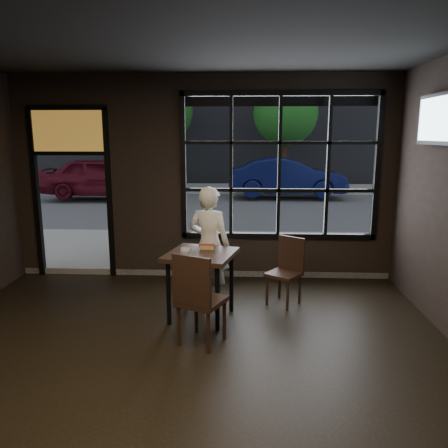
{
  "coord_description": "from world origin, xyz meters",
  "views": [
    {
      "loc": [
        0.66,
        -3.35,
        2.29
      ],
      "look_at": [
        0.4,
        2.2,
        1.15
      ],
      "focal_mm": 35.0,
      "sensor_mm": 36.0,
      "label": 1
    }
  ],
  "objects_px": {
    "chair_near": "(202,298)",
    "navy_car": "(287,177)",
    "cafe_table": "(201,285)",
    "man": "(209,245)"
  },
  "relations": [
    {
      "from": "chair_near",
      "to": "navy_car",
      "type": "xyz_separation_m",
      "value": [
        1.99,
        11.34,
        0.26
      ]
    },
    {
      "from": "cafe_table",
      "to": "man",
      "type": "bearing_deg",
      "value": 97.56
    },
    {
      "from": "cafe_table",
      "to": "navy_car",
      "type": "distance_m",
      "value": 10.87
    },
    {
      "from": "cafe_table",
      "to": "man",
      "type": "xyz_separation_m",
      "value": [
        0.06,
        0.55,
        0.38
      ]
    },
    {
      "from": "chair_near",
      "to": "cafe_table",
      "type": "bearing_deg",
      "value": -59.04
    },
    {
      "from": "man",
      "to": "navy_car",
      "type": "bearing_deg",
      "value": -82.58
    },
    {
      "from": "navy_car",
      "to": "man",
      "type": "bearing_deg",
      "value": 168.78
    },
    {
      "from": "chair_near",
      "to": "man",
      "type": "bearing_deg",
      "value": -64.64
    },
    {
      "from": "man",
      "to": "navy_car",
      "type": "relative_size",
      "value": 0.39
    },
    {
      "from": "cafe_table",
      "to": "chair_near",
      "type": "bearing_deg",
      "value": -69.95
    }
  ]
}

